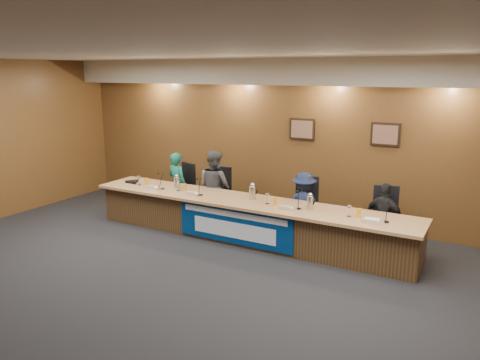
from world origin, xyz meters
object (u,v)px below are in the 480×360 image
object	(u,v)px
office_chair_b	(217,198)
office_chair_c	(306,211)
office_chair_d	(385,223)
carafe_left	(177,183)
carafe_right	(310,203)
dais_body	(246,221)
panelist_d	(384,218)
speakerphone	(133,182)
panelist_a	(177,184)
carafe_mid	(253,193)
panelist_b	(215,187)
banner	(234,226)
office_chair_a	(180,192)
panelist_c	(304,206)

from	to	relation	value
office_chair_b	office_chair_c	distance (m)	1.89
office_chair_d	office_chair_c	bearing A→B (deg)	165.06
carafe_left	carafe_right	xyz separation A→B (m)	(2.76, -0.09, 0.01)
dais_body	panelist_d	bearing A→B (deg)	14.30
panelist_d	speakerphone	bearing A→B (deg)	18.39
carafe_left	office_chair_b	bearing A→B (deg)	52.31
panelist_a	carafe_mid	size ratio (longest dim) A/B	5.68
panelist_a	office_chair_c	bearing A→B (deg)	-165.87
office_chair_d	speakerphone	distance (m)	4.93
panelist_b	panelist_d	world-z (taller)	panelist_b
office_chair_b	speakerphone	world-z (taller)	speakerphone
dais_body	banner	world-z (taller)	banner
dais_body	office_chair_a	size ratio (longest dim) A/B	12.50
office_chair_b	panelist_b	bearing A→B (deg)	-98.08
panelist_a	panelist_d	distance (m)	4.23
office_chair_c	speakerphone	distance (m)	3.54
office_chair_b	speakerphone	bearing A→B (deg)	-163.12
carafe_mid	speakerphone	distance (m)	2.70
panelist_d	office_chair_d	distance (m)	0.15
panelist_a	carafe_right	world-z (taller)	panelist_a
office_chair_b	banner	bearing A→B (deg)	-55.08
carafe_right	panelist_d	bearing A→B (deg)	31.23
panelist_c	office_chair_b	xyz separation A→B (m)	(-1.89, 0.10, -0.13)
office_chair_c	carafe_right	xyz separation A→B (m)	(0.36, -0.74, 0.39)
office_chair_a	office_chair_b	size ratio (longest dim) A/B	1.00
office_chair_c	carafe_left	distance (m)	2.51
office_chair_b	office_chair_d	bearing A→B (deg)	-8.08
panelist_b	panelist_c	world-z (taller)	panelist_b
office_chair_b	office_chair_c	bearing A→B (deg)	-8.08
office_chair_a	office_chair_b	world-z (taller)	same
panelist_b	carafe_right	world-z (taller)	panelist_b
panelist_c	panelist_d	size ratio (longest dim) A/B	1.03
panelist_d	office_chair_a	distance (m)	4.23
panelist_c	carafe_left	world-z (taller)	panelist_c
panelist_c	speakerphone	size ratio (longest dim) A/B	3.81
office_chair_d	carafe_mid	world-z (taller)	carafe_mid
speakerphone	office_chair_a	bearing A→B (deg)	48.55
dais_body	panelist_c	bearing A→B (deg)	33.80
dais_body	carafe_mid	xyz separation A→B (m)	(0.11, 0.05, 0.52)
office_chair_c	carafe_mid	world-z (taller)	carafe_mid
panelist_b	banner	bearing A→B (deg)	151.42
office_chair_a	office_chair_d	size ratio (longest dim) A/B	1.00
panelist_d	office_chair_a	xyz separation A→B (m)	(-4.23, 0.10, -0.11)
carafe_mid	carafe_left	bearing A→B (deg)	-179.23
office_chair_d	speakerphone	world-z (taller)	speakerphone
office_chair_a	carafe_right	world-z (taller)	carafe_right
panelist_a	speakerphone	size ratio (longest dim) A/B	4.17
office_chair_b	office_chair_a	bearing A→B (deg)	171.92
panelist_b	office_chair_c	size ratio (longest dim) A/B	3.04
panelist_c	panelist_d	world-z (taller)	panelist_c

